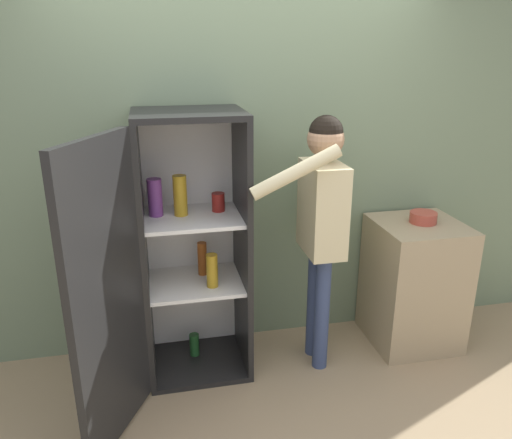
# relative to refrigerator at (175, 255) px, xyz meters

# --- Properties ---
(ground_plane) EXTENTS (12.00, 12.00, 0.00)m
(ground_plane) POSITION_rel_refrigerator_xyz_m (0.49, -0.57, -0.86)
(ground_plane) COLOR tan
(wall_back) EXTENTS (7.00, 0.06, 2.55)m
(wall_back) POSITION_rel_refrigerator_xyz_m (0.49, 0.41, 0.42)
(wall_back) COLOR gray
(wall_back) RESTS_ON ground_plane
(refrigerator) EXTENTS (0.98, 1.14, 1.71)m
(refrigerator) POSITION_rel_refrigerator_xyz_m (0.00, 0.00, 0.00)
(refrigerator) COLOR black
(refrigerator) RESTS_ON ground_plane
(person) EXTENTS (0.62, 0.51, 1.68)m
(person) POSITION_rel_refrigerator_xyz_m (0.91, -0.03, 0.23)
(person) COLOR #384770
(person) RESTS_ON ground_plane
(counter) EXTENTS (0.59, 0.59, 0.91)m
(counter) POSITION_rel_refrigerator_xyz_m (1.67, 0.07, -0.40)
(counter) COLOR tan
(counter) RESTS_ON ground_plane
(bowl) EXTENTS (0.18, 0.18, 0.07)m
(bowl) POSITION_rel_refrigerator_xyz_m (1.69, 0.09, 0.09)
(bowl) COLOR #B24738
(bowl) RESTS_ON counter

